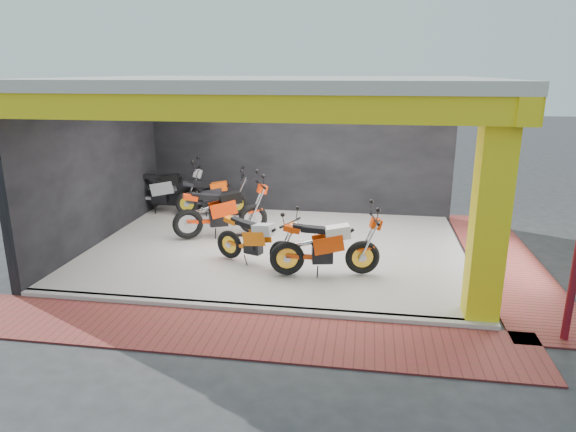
% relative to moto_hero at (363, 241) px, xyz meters
% --- Properties ---
extents(ground, '(80.00, 80.00, 0.00)m').
position_rel_moto_hero_xyz_m(ground, '(-1.88, -0.63, -0.77)').
color(ground, '#2D2D30').
rests_on(ground, ground).
extents(showroom_floor, '(8.00, 6.00, 0.10)m').
position_rel_moto_hero_xyz_m(showroom_floor, '(-1.88, 1.37, -0.72)').
color(showroom_floor, silver).
rests_on(showroom_floor, ground).
extents(showroom_ceiling, '(8.40, 6.40, 0.20)m').
position_rel_moto_hero_xyz_m(showroom_ceiling, '(-1.88, 1.37, 2.83)').
color(showroom_ceiling, beige).
rests_on(showroom_ceiling, corner_column).
extents(back_wall, '(8.20, 0.20, 3.50)m').
position_rel_moto_hero_xyz_m(back_wall, '(-1.88, 4.47, 0.98)').
color(back_wall, black).
rests_on(back_wall, ground).
extents(left_wall, '(0.20, 6.20, 3.50)m').
position_rel_moto_hero_xyz_m(left_wall, '(-5.98, 1.37, 0.98)').
color(left_wall, black).
rests_on(left_wall, ground).
extents(corner_column, '(0.50, 0.50, 3.50)m').
position_rel_moto_hero_xyz_m(corner_column, '(1.87, -1.38, 0.98)').
color(corner_column, yellow).
rests_on(corner_column, ground).
extents(header_beam_front, '(8.40, 0.30, 0.40)m').
position_rel_moto_hero_xyz_m(header_beam_front, '(-1.88, -1.63, 2.53)').
color(header_beam_front, yellow).
rests_on(header_beam_front, corner_column).
extents(header_beam_right, '(0.30, 6.40, 0.40)m').
position_rel_moto_hero_xyz_m(header_beam_right, '(2.12, 1.37, 2.53)').
color(header_beam_right, yellow).
rests_on(header_beam_right, corner_column).
extents(floor_kerb, '(8.00, 0.20, 0.10)m').
position_rel_moto_hero_xyz_m(floor_kerb, '(-1.88, -1.65, -0.72)').
color(floor_kerb, silver).
rests_on(floor_kerb, ground).
extents(paver_front, '(9.00, 1.40, 0.03)m').
position_rel_moto_hero_xyz_m(paver_front, '(-1.88, -2.43, -0.75)').
color(paver_front, maroon).
rests_on(paver_front, ground).
extents(paver_right, '(1.40, 7.00, 0.03)m').
position_rel_moto_hero_xyz_m(paver_right, '(2.92, 1.37, -0.75)').
color(paver_right, maroon).
rests_on(paver_right, ground).
extents(moto_hero, '(2.31, 1.22, 1.34)m').
position_rel_moto_hero_xyz_m(moto_hero, '(0.00, 0.00, 0.00)').
color(moto_hero, red).
rests_on(moto_hero, showroom_floor).
extents(moto_row_a, '(2.10, 1.40, 1.20)m').
position_rel_moto_hero_xyz_m(moto_row_a, '(-1.51, -0.04, -0.07)').
color(moto_row_a, '#E26109').
rests_on(moto_row_a, showroom_floor).
extents(moto_row_b, '(2.48, 1.79, 1.43)m').
position_rel_moto_hero_xyz_m(moto_row_b, '(-2.60, 2.16, 0.04)').
color(moto_row_b, '#F0350A').
rests_on(moto_row_b, showroom_floor).
extents(moto_row_c, '(2.14, 1.11, 1.25)m').
position_rel_moto_hero_xyz_m(moto_row_c, '(-3.39, 3.68, -0.05)').
color(moto_row_c, black).
rests_on(moto_row_c, showroom_floor).
extents(moto_row_d, '(2.46, 1.11, 1.46)m').
position_rel_moto_hero_xyz_m(moto_row_d, '(-4.68, 3.69, 0.06)').
color(moto_row_d, '#95989C').
rests_on(moto_row_d, showroom_floor).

